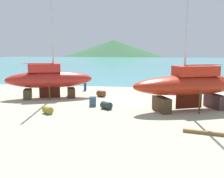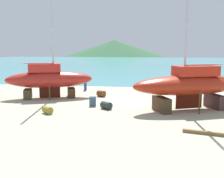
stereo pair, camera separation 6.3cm
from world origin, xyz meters
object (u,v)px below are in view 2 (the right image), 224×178
Objects in this scene: sailboat_far_slipway at (49,79)px; barrel_ochre at (93,101)px; barrel_rust_mid at (48,110)px; barrel_rust_near at (101,94)px; worker at (85,83)px; barrel_tipped_right at (106,105)px; sailboat_small_center at (190,84)px.

sailboat_far_slipway is 17.22× the size of barrel_ochre.
barrel_rust_mid is 8.36m from barrel_rust_near.
sailboat_far_slipway is at bearing 109.78° from barrel_rust_mid.
barrel_rust_near is (2.78, 7.88, 0.04)m from barrel_rust_mid.
worker is 2.07× the size of barrel_rust_near.
worker is 10.59m from barrel_tipped_right.
barrel_rust_mid is (-11.11, -3.04, -1.83)m from sailboat_small_center.
sailboat_far_slipway is at bearing -37.93° from sailboat_small_center.
sailboat_small_center is 16.42× the size of barrel_rust_mid.
worker is (2.41, 5.39, -1.08)m from sailboat_far_slipway.
barrel_rust_near is (5.13, 1.34, -1.62)m from sailboat_far_slipway.
barrel_rust_mid is (2.36, -6.55, -1.66)m from sailboat_far_slipway.
worker is 1.84× the size of barrel_tipped_right.
barrel_rust_near is at bearing 87.04° from worker.
sailboat_small_center is at bearing -1.51° from barrel_ochre.
sailboat_small_center is 17.48× the size of barrel_rust_near.
barrel_rust_near is at bearing 70.58° from barrel_rust_mid.
sailboat_far_slipway reaches higher than barrel_rust_near.
worker reaches higher than barrel_rust_near.
barrel_rust_mid is 4.35m from barrel_ochre.
barrel_tipped_right is (4.22, -9.70, -0.55)m from worker.
worker is at bearing 108.04° from barrel_ochre.
barrel_rust_near is at bearing 104.83° from barrel_tipped_right.
barrel_rust_near is 0.89× the size of barrel_tipped_right.
barrel_rust_near reaches higher than barrel_rust_mid.
barrel_tipped_right reaches higher than barrel_rust_mid.
barrel_tipped_right is at bearing -36.24° from barrel_ochre.
barrel_ochre is (5.24, -3.29, -1.53)m from sailboat_far_slipway.
sailboat_far_slipway is 7.15m from barrel_rust_mid.
sailboat_small_center is at bearing 15.30° from barrel_rust_mid.
barrel_rust_mid is at bearing -8.03° from sailboat_small_center.
barrel_rust_mid is 4.82m from barrel_tipped_right.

